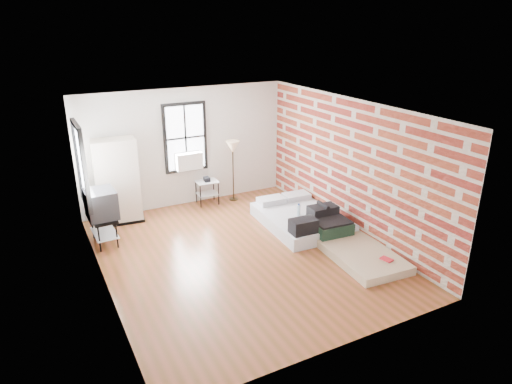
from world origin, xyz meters
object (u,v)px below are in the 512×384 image
mattress_main (302,218)px  wardrobe (117,182)px  tv_stand (101,206)px  side_table (207,186)px  mattress_bare (351,246)px  floor_lamp (233,150)px

mattress_main → wardrobe: size_ratio=1.15×
wardrobe → tv_stand: 1.08m
wardrobe → side_table: wardrobe is taller
mattress_bare → side_table: 3.93m
tv_stand → wardrobe: bearing=59.7°
mattress_bare → floor_lamp: bearing=108.0°
wardrobe → mattress_bare: bearing=-38.8°
mattress_main → mattress_bare: bearing=-79.5°
side_table → floor_lamp: 1.06m
mattress_main → floor_lamp: 2.45m
wardrobe → mattress_main: bearing=-25.7°
side_table → tv_stand: bearing=-158.9°
mattress_bare → side_table: size_ratio=3.09×
mattress_main → tv_stand: (-3.96, 1.14, 0.63)m
wardrobe → floor_lamp: (2.77, 0.00, 0.35)m
wardrobe → tv_stand: wardrobe is taller
floor_lamp → wardrobe: bearing=180.0°
floor_lamp → tv_stand: floor_lamp is taller
mattress_main → floor_lamp: (-0.68, 2.08, 1.10)m
wardrobe → side_table: bearing=7.3°
side_table → mattress_bare: bearing=-66.8°
mattress_bare → tv_stand: size_ratio=1.86×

